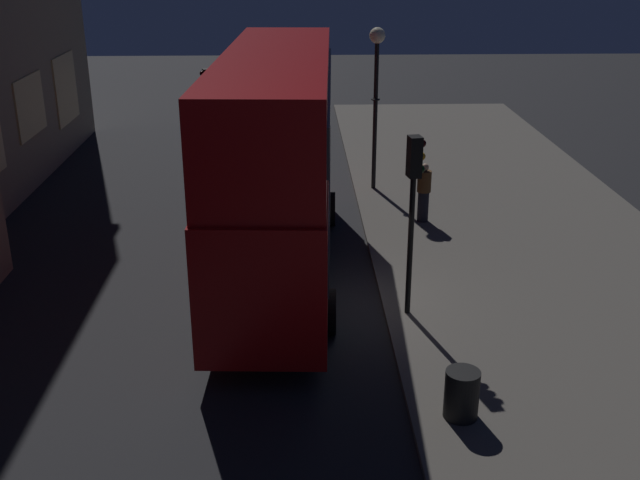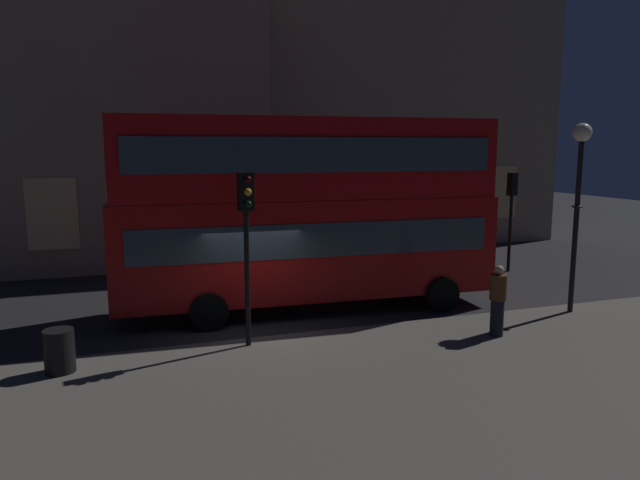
{
  "view_description": "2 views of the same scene",
  "coord_description": "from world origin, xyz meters",
  "px_view_note": "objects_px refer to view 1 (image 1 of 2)",
  "views": [
    {
      "loc": [
        -15.49,
        1.02,
        7.8
      ],
      "look_at": [
        -0.34,
        0.52,
        1.8
      ],
      "focal_mm": 43.03,
      "sensor_mm": 36.0,
      "label": 1
    },
    {
      "loc": [
        -3.06,
        -14.07,
        4.61
      ],
      "look_at": [
        1.71,
        -0.05,
        2.25
      ],
      "focal_mm": 32.67,
      "sensor_mm": 36.0,
      "label": 2
    }
  ],
  "objects_px": {
    "double_decker_bus": "(278,158)",
    "litter_bin": "(462,394)",
    "traffic_light_near_kerb": "(414,189)",
    "street_lamp": "(376,73)",
    "pedestrian": "(424,192)",
    "traffic_light_far_side": "(207,99)"
  },
  "relations": [
    {
      "from": "double_decker_bus",
      "to": "litter_bin",
      "type": "xyz_separation_m",
      "value": [
        -6.28,
        -3.2,
        -2.45
      ]
    },
    {
      "from": "traffic_light_near_kerb",
      "to": "litter_bin",
      "type": "height_order",
      "value": "traffic_light_near_kerb"
    },
    {
      "from": "street_lamp",
      "to": "pedestrian",
      "type": "xyz_separation_m",
      "value": [
        -3.2,
        -1.12,
        -2.88
      ]
    },
    {
      "from": "pedestrian",
      "to": "litter_bin",
      "type": "height_order",
      "value": "pedestrian"
    },
    {
      "from": "double_decker_bus",
      "to": "pedestrian",
      "type": "height_order",
      "value": "double_decker_bus"
    },
    {
      "from": "double_decker_bus",
      "to": "litter_bin",
      "type": "relative_size",
      "value": 12.33
    },
    {
      "from": "double_decker_bus",
      "to": "traffic_light_near_kerb",
      "type": "height_order",
      "value": "double_decker_bus"
    },
    {
      "from": "street_lamp",
      "to": "pedestrian",
      "type": "bearing_deg",
      "value": -160.78
    },
    {
      "from": "traffic_light_near_kerb",
      "to": "traffic_light_far_side",
      "type": "xyz_separation_m",
      "value": [
        11.04,
        5.4,
        -0.29
      ]
    },
    {
      "from": "street_lamp",
      "to": "litter_bin",
      "type": "height_order",
      "value": "street_lamp"
    },
    {
      "from": "double_decker_bus",
      "to": "pedestrian",
      "type": "xyz_separation_m",
      "value": [
        3.47,
        -4.09,
        -2.01
      ]
    },
    {
      "from": "traffic_light_near_kerb",
      "to": "pedestrian",
      "type": "distance_m",
      "value": 6.25
    },
    {
      "from": "street_lamp",
      "to": "pedestrian",
      "type": "relative_size",
      "value": 2.98
    },
    {
      "from": "traffic_light_near_kerb",
      "to": "pedestrian",
      "type": "xyz_separation_m",
      "value": [
        5.81,
        -1.24,
        -1.97
      ]
    },
    {
      "from": "traffic_light_near_kerb",
      "to": "street_lamp",
      "type": "bearing_deg",
      "value": -9.88
    },
    {
      "from": "double_decker_bus",
      "to": "litter_bin",
      "type": "bearing_deg",
      "value": -150.21
    },
    {
      "from": "double_decker_bus",
      "to": "litter_bin",
      "type": "height_order",
      "value": "double_decker_bus"
    },
    {
      "from": "double_decker_bus",
      "to": "pedestrian",
      "type": "distance_m",
      "value": 5.73
    },
    {
      "from": "traffic_light_near_kerb",
      "to": "double_decker_bus",
      "type": "bearing_deg",
      "value": 41.56
    },
    {
      "from": "traffic_light_near_kerb",
      "to": "traffic_light_far_side",
      "type": "height_order",
      "value": "traffic_light_near_kerb"
    },
    {
      "from": "double_decker_bus",
      "to": "traffic_light_near_kerb",
      "type": "relative_size",
      "value": 2.74
    },
    {
      "from": "double_decker_bus",
      "to": "traffic_light_near_kerb",
      "type": "bearing_deg",
      "value": -126.54
    }
  ]
}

